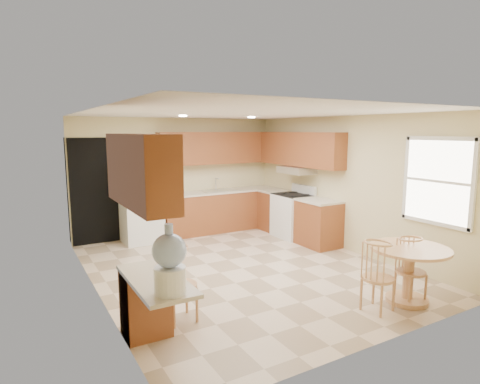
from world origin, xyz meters
TOP-DOWN VIEW (x-y plane):
  - floor at (0.00, 0.00)m, footprint 5.50×5.50m
  - ceiling at (0.00, 0.00)m, footprint 4.50×5.50m
  - wall_back at (0.00, 2.75)m, footprint 4.50×0.02m
  - wall_front at (0.00, -2.75)m, footprint 4.50×0.02m
  - wall_left at (-2.25, 0.00)m, footprint 0.02×5.50m
  - wall_right at (2.25, 0.00)m, footprint 0.02×5.50m
  - doorway at (-1.75, 2.73)m, footprint 0.90×0.02m
  - base_cab_back at (0.88, 2.45)m, footprint 2.75×0.60m
  - counter_back at (0.88, 2.45)m, footprint 2.75×0.63m
  - base_cab_right_a at (1.95, 1.85)m, footprint 0.60×0.59m
  - counter_right_a at (1.95, 1.85)m, footprint 0.63×0.59m
  - base_cab_right_b at (1.95, 0.40)m, footprint 0.60×0.80m
  - counter_right_b at (1.95, 0.40)m, footprint 0.63×0.80m
  - upper_cab_back at (0.88, 2.58)m, footprint 2.75×0.33m
  - upper_cab_right at (2.08, 1.21)m, footprint 0.33×2.42m
  - upper_cab_left at (-2.08, -1.60)m, footprint 0.33×1.40m
  - sink at (0.85, 2.45)m, footprint 0.78×0.44m
  - range_hood at (2.00, 1.18)m, footprint 0.50×0.76m
  - desk_pedestal at (-2.00, -1.32)m, footprint 0.48×0.42m
  - desk_top at (-2.00, -1.70)m, footprint 0.50×1.20m
  - window at (2.23, -1.85)m, footprint 0.06×1.12m
  - can_light_a at (-0.50, 1.20)m, footprint 0.14×0.14m
  - can_light_b at (0.90, 1.20)m, footprint 0.14×0.14m
  - refrigerator at (-0.95, 2.40)m, footprint 0.75×0.73m
  - stove at (1.92, 1.18)m, footprint 0.65×0.76m
  - dining_table at (1.22, -2.20)m, footprint 1.00×1.00m
  - chair_table_a at (0.67, -2.26)m, footprint 0.39×0.51m
  - chair_table_b at (1.27, -2.28)m, footprint 0.37×0.38m
  - chair_desk at (-1.55, -1.29)m, footprint 0.40×0.52m
  - water_crock at (-2.00, -2.12)m, footprint 0.31×0.31m

SIDE VIEW (x-z plane):
  - floor at x=0.00m, z-range 0.00..0.00m
  - desk_pedestal at x=-2.00m, z-range 0.00..0.72m
  - base_cab_back at x=0.88m, z-range 0.00..0.87m
  - base_cab_right_a at x=1.95m, z-range 0.00..0.87m
  - base_cab_right_b at x=1.95m, z-range 0.00..0.87m
  - stove at x=1.92m, z-range -0.08..1.01m
  - dining_table at x=1.22m, z-range 0.11..0.85m
  - chair_table_b at x=1.27m, z-range 0.09..0.93m
  - chair_table_a at x=0.67m, z-range 0.10..0.98m
  - chair_desk at x=-1.55m, z-range 0.10..1.01m
  - desk_top at x=-2.00m, z-range 0.73..0.77m
  - refrigerator at x=-0.95m, z-range 0.00..1.70m
  - counter_back at x=0.88m, z-range 0.87..0.91m
  - counter_right_a at x=1.95m, z-range 0.87..0.91m
  - counter_right_b at x=1.95m, z-range 0.87..0.91m
  - sink at x=0.85m, z-range 0.91..0.92m
  - doorway at x=-1.75m, z-range 0.00..2.10m
  - water_crock at x=-2.00m, z-range 0.74..1.38m
  - wall_back at x=0.00m, z-range 0.00..2.50m
  - wall_front at x=0.00m, z-range 0.00..2.50m
  - wall_left at x=-2.25m, z-range 0.00..2.50m
  - wall_right at x=2.25m, z-range 0.00..2.50m
  - range_hood at x=2.00m, z-range 1.35..1.49m
  - window at x=2.23m, z-range 0.85..2.15m
  - upper_cab_back at x=0.88m, z-range 1.50..2.20m
  - upper_cab_right at x=2.08m, z-range 1.50..2.20m
  - upper_cab_left at x=-2.08m, z-range 1.50..2.20m
  - can_light_a at x=-0.50m, z-range 2.48..2.49m
  - can_light_b at x=0.90m, z-range 2.48..2.49m
  - ceiling at x=0.00m, z-range 2.49..2.51m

